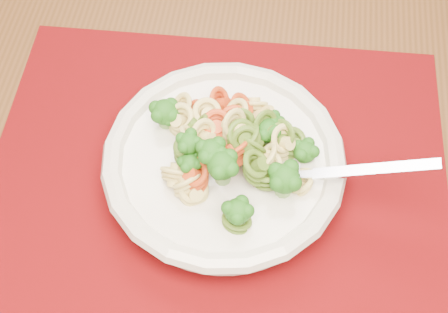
% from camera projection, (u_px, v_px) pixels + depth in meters
% --- Properties ---
extents(dining_table, '(1.71, 1.37, 0.72)m').
position_uv_depth(dining_table, '(187.00, 131.00, 0.76)').
color(dining_table, '#4F2E16').
rests_on(dining_table, ground).
extents(placemat, '(0.55, 0.49, 0.00)m').
position_uv_depth(placemat, '(217.00, 173.00, 0.62)').
color(placemat, '#5B0308').
rests_on(placemat, dining_table).
extents(pasta_bowl, '(0.23, 0.23, 0.04)m').
position_uv_depth(pasta_bowl, '(224.00, 163.00, 0.60)').
color(pasta_bowl, beige).
rests_on(pasta_bowl, placemat).
extents(pasta_broccoli_heap, '(0.20, 0.20, 0.06)m').
position_uv_depth(pasta_broccoli_heap, '(224.00, 153.00, 0.58)').
color(pasta_broccoli_heap, '#E5D771').
rests_on(pasta_broccoli_heap, pasta_bowl).
extents(fork, '(0.18, 0.08, 0.08)m').
position_uv_depth(fork, '(286.00, 176.00, 0.57)').
color(fork, silver).
rests_on(fork, pasta_bowl).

